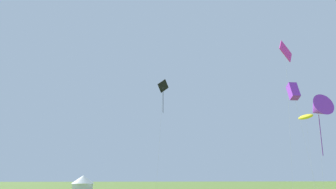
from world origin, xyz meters
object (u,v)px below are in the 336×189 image
(kite_magenta_diamond, at_px, (286,52))
(kite_yellow_parafoil, at_px, (306,117))
(festival_tent_right, at_px, (83,182))
(kite_purple_box, at_px, (293,91))
(kite_purple_delta, at_px, (318,109))
(kite_black_diamond, at_px, (163,88))

(kite_magenta_diamond, height_order, kite_yellow_parafoil, kite_magenta_diamond)
(kite_magenta_diamond, bearing_deg, kite_yellow_parafoil, 56.39)
(kite_yellow_parafoil, xyz_separation_m, festival_tent_right, (-40.36, 4.25, -11.78))
(kite_magenta_diamond, bearing_deg, kite_purple_box, 57.54)
(kite_purple_delta, height_order, kite_yellow_parafoil, kite_yellow_parafoil)
(kite_purple_box, bearing_deg, kite_magenta_diamond, -122.46)
(kite_purple_delta, height_order, festival_tent_right, kite_purple_delta)
(kite_purple_delta, distance_m, kite_purple_box, 7.27)
(kite_purple_delta, bearing_deg, kite_yellow_parafoil, 63.02)
(festival_tent_right, bearing_deg, kite_purple_delta, -42.24)
(kite_purple_delta, relative_size, kite_purple_box, 0.77)
(kite_purple_delta, bearing_deg, kite_magenta_diamond, 173.70)
(kite_black_diamond, height_order, kite_purple_box, kite_black_diamond)
(kite_purple_delta, xyz_separation_m, kite_purple_box, (0.53, 6.23, 3.71))
(kite_black_diamond, relative_size, kite_purple_delta, 1.58)
(kite_black_diamond, bearing_deg, kite_magenta_diamond, -54.93)
(kite_yellow_parafoil, height_order, festival_tent_right, kite_yellow_parafoil)
(kite_magenta_diamond, bearing_deg, festival_tent_right, 134.79)
(kite_magenta_diamond, distance_m, festival_tent_right, 39.91)
(kite_purple_delta, xyz_separation_m, kite_magenta_diamond, (-3.21, 0.35, 7.07))
(kite_black_diamond, distance_m, kite_purple_box, 20.88)
(kite_purple_delta, bearing_deg, kite_black_diamond, 130.75)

